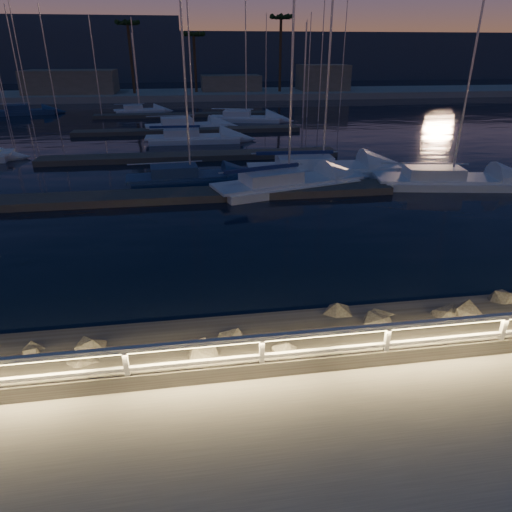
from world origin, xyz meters
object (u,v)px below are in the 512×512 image
at_px(sailboat_b, 187,177).
at_px(sailboat_h, 447,179).
at_px(sailboat_g, 192,137).
at_px(sailboat_j, 185,125).
at_px(sailboat_k, 244,117).
at_px(guard_rail, 214,350).
at_px(sailboat_d, 319,168).
at_px(sailboat_n, 139,110).
at_px(sailboat_m, 24,111).
at_px(sailboat_c, 285,183).

distance_m(sailboat_b, sailboat_h, 15.60).
bearing_deg(sailboat_b, sailboat_h, -15.40).
height_order(sailboat_g, sailboat_h, sailboat_h).
relative_size(sailboat_b, sailboat_j, 0.91).
distance_m(sailboat_b, sailboat_k, 26.60).
bearing_deg(guard_rail, sailboat_d, 67.90).
xyz_separation_m(sailboat_g, sailboat_n, (-6.24, 21.49, -0.05)).
bearing_deg(guard_rail, sailboat_j, 90.33).
height_order(guard_rail, sailboat_n, sailboat_n).
relative_size(sailboat_b, sailboat_m, 1.04).
relative_size(sailboat_d, sailboat_g, 1.15).
xyz_separation_m(guard_rail, sailboat_j, (-0.23, 39.63, -0.91)).
height_order(sailboat_b, sailboat_g, sailboat_g).
distance_m(guard_rail, sailboat_c, 17.58).
height_order(sailboat_b, sailboat_n, sailboat_b).
bearing_deg(sailboat_d, sailboat_j, 115.81).
bearing_deg(sailboat_n, sailboat_m, 168.38).
height_order(sailboat_c, sailboat_j, sailboat_c).
height_order(sailboat_b, sailboat_j, sailboat_j).
bearing_deg(sailboat_c, sailboat_m, 107.90).
relative_size(sailboat_m, sailboat_n, 1.12).
height_order(sailboat_g, sailboat_m, sailboat_g).
height_order(sailboat_b, sailboat_c, sailboat_c).
bearing_deg(sailboat_b, sailboat_j, 85.10).
relative_size(guard_rail, sailboat_j, 3.10).
distance_m(sailboat_c, sailboat_j, 23.50).
relative_size(sailboat_h, sailboat_j, 1.06).
bearing_deg(sailboat_j, sailboat_d, -73.61).
xyz_separation_m(sailboat_c, sailboat_h, (9.77, -0.59, -0.02)).
bearing_deg(sailboat_b, sailboat_n, 94.55).
height_order(sailboat_b, sailboat_k, sailboat_k).
bearing_deg(sailboat_n, sailboat_d, -76.32).
height_order(sailboat_g, sailboat_j, sailboat_g).
bearing_deg(sailboat_h, sailboat_j, 133.23).
relative_size(sailboat_h, sailboat_m, 1.21).
distance_m(sailboat_c, sailboat_d, 4.44).
distance_m(sailboat_g, sailboat_k, 13.57).
bearing_deg(sailboat_b, sailboat_c, -27.43).
relative_size(guard_rail, sailboat_g, 3.09).
xyz_separation_m(sailboat_b, sailboat_d, (8.50, 0.97, 0.03)).
xyz_separation_m(sailboat_h, sailboat_j, (-15.20, 23.46, 0.03)).
height_order(sailboat_d, sailboat_j, sailboat_d).
distance_m(sailboat_d, sailboat_j, 21.27).
xyz_separation_m(sailboat_b, sailboat_g, (0.60, 13.66, 0.01)).
bearing_deg(sailboat_g, guard_rail, -89.88).
relative_size(sailboat_b, sailboat_g, 0.91).
xyz_separation_m(sailboat_d, sailboat_j, (-8.38, 19.55, 0.00)).
distance_m(guard_rail, sailboat_k, 45.29).
bearing_deg(sailboat_d, guard_rail, -109.49).
bearing_deg(sailboat_b, guard_rail, -93.50).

